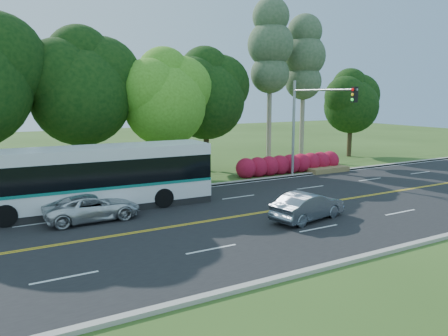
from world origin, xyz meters
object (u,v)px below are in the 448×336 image
traffic_signal (311,114)px  sedan (308,206)px  suv (92,207)px  transit_bus (90,179)px

traffic_signal → sedan: bearing=-130.8°
sedan → suv: sedan is taller
transit_bus → sedan: 11.22m
sedan → transit_bus: bearing=39.5°
traffic_signal → transit_bus: traffic_signal is taller
traffic_signal → suv: 16.31m
sedan → suv: size_ratio=0.92×
suv → traffic_signal: bearing=-81.6°
suv → transit_bus: bearing=-11.1°
traffic_signal → sedan: 10.77m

